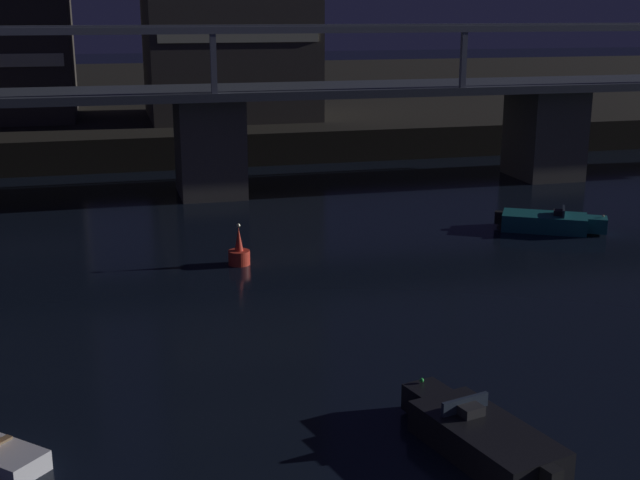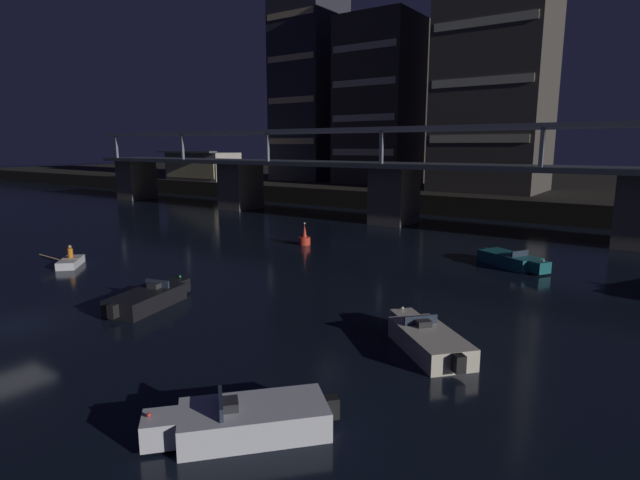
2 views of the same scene
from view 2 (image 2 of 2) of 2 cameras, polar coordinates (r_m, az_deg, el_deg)
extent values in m
plane|color=black|center=(25.48, -31.60, -8.37)|extent=(400.00, 400.00, 0.00)
cube|color=black|center=(95.87, 21.51, 5.98)|extent=(240.00, 80.00, 2.20)
cube|color=#605B51|center=(78.71, -20.12, 6.45)|extent=(3.60, 4.40, 5.55)
cube|color=#605B51|center=(62.73, -9.00, 6.06)|extent=(3.60, 4.40, 5.55)
cube|color=#605B51|center=(50.52, 8.43, 5.01)|extent=(3.60, 4.40, 5.55)
cube|color=#3D424C|center=(50.32, 8.53, 8.41)|extent=(89.78, 6.40, 0.45)
cube|color=slate|center=(47.74, 7.04, 12.45)|extent=(89.78, 0.36, 0.36)
cube|color=slate|center=(52.92, 10.07, 12.18)|extent=(89.78, 0.36, 0.36)
cube|color=slate|center=(76.94, -22.14, 9.84)|extent=(0.30, 0.30, 3.20)
cube|color=slate|center=(65.69, -15.38, 10.23)|extent=(0.30, 0.30, 3.20)
cube|color=slate|center=(55.69, -5.99, 10.55)|extent=(0.30, 0.30, 3.20)
cube|color=slate|center=(47.71, 7.00, 10.53)|extent=(0.30, 0.30, 3.20)
cube|color=slate|center=(42.92, 23.90, 9.72)|extent=(0.30, 0.30, 3.20)
cube|color=#282833|center=(84.15, -1.26, 17.50)|extent=(9.54, 9.62, 31.02)
cube|color=beige|center=(79.68, -3.34, 11.16)|extent=(8.77, 0.10, 0.90)
cube|color=beige|center=(79.98, -3.39, 15.61)|extent=(8.77, 0.10, 0.90)
cube|color=beige|center=(80.76, -3.44, 20.00)|extent=(8.77, 0.10, 0.90)
cube|color=beige|center=(82.01, -3.49, 24.28)|extent=(8.77, 0.10, 0.90)
cube|color=#38332D|center=(76.39, 7.50, 15.12)|extent=(10.52, 13.29, 23.08)
cube|color=beige|center=(70.30, 4.79, 9.93)|extent=(9.68, 0.10, 0.90)
cube|color=beige|center=(70.40, 4.85, 13.69)|extent=(9.68, 0.10, 0.90)
cube|color=beige|center=(70.80, 4.91, 17.42)|extent=(9.68, 0.10, 0.90)
cube|color=beige|center=(71.50, 4.97, 21.09)|extent=(9.68, 0.10, 0.90)
cube|color=#38332D|center=(78.24, 7.73, 23.80)|extent=(7.36, 9.30, 0.60)
cube|color=#423D38|center=(66.59, 19.44, 18.85)|extent=(12.34, 11.07, 31.23)
cube|color=beige|center=(60.48, 17.41, 10.93)|extent=(11.35, 0.10, 0.90)
cube|color=beige|center=(60.88, 17.75, 16.81)|extent=(11.35, 0.10, 0.90)
cube|color=beige|center=(61.92, 18.10, 22.55)|extent=(11.35, 0.10, 0.90)
cube|color=#B2AD9E|center=(85.21, -13.07, 8.18)|extent=(12.00, 6.00, 4.40)
cube|color=#EAD88C|center=(83.22, -14.63, 7.75)|extent=(11.20, 0.10, 2.64)
cube|color=#4C4C51|center=(82.79, -15.02, 9.66)|extent=(12.40, 1.60, 0.30)
cube|color=beige|center=(19.52, 12.40, -11.28)|extent=(4.12, 3.93, 0.80)
cube|color=beige|center=(21.54, 9.59, -8.92)|extent=(1.33, 1.34, 0.70)
cube|color=#283342|center=(20.03, 11.40, -8.89)|extent=(0.97, 1.08, 0.36)
cube|color=#262628|center=(19.84, 11.70, -9.28)|extent=(0.67, 0.68, 0.24)
cube|color=black|center=(17.73, 15.52, -13.39)|extent=(0.51, 0.51, 0.60)
sphere|color=beige|center=(21.62, 9.36, -7.63)|extent=(0.12, 0.12, 0.12)
cube|color=black|center=(25.46, -19.14, -6.42)|extent=(2.70, 4.23, 0.80)
cube|color=black|center=(27.24, -15.90, -5.02)|extent=(1.18, 1.11, 0.70)
cube|color=#283342|center=(25.93, -18.01, -4.71)|extent=(1.33, 0.43, 0.36)
cube|color=#262628|center=(25.76, -18.35, -4.97)|extent=(0.64, 0.52, 0.24)
cube|color=black|center=(23.91, -22.48, -7.49)|extent=(0.44, 0.44, 0.60)
sphere|color=#33D84C|center=(27.33, -15.63, -4.02)|extent=(0.12, 0.12, 0.12)
cube|color=#196066|center=(34.56, 20.70, -2.11)|extent=(4.29, 3.51, 0.80)
cube|color=#196066|center=(32.97, 23.68, -2.82)|extent=(1.27, 1.31, 0.70)
cube|color=#283342|center=(33.87, 21.78, -1.43)|extent=(0.76, 1.22, 0.36)
cube|color=#262628|center=(34.05, 21.47, -1.45)|extent=(0.63, 0.68, 0.24)
cube|color=black|center=(36.03, 18.27, -1.30)|extent=(0.49, 0.49, 0.60)
sphere|color=beige|center=(32.72, 24.06, -2.18)|extent=(0.12, 0.12, 0.12)
cube|color=silver|center=(14.34, -7.53, -19.60)|extent=(3.96, 4.11, 0.80)
cube|color=silver|center=(14.35, -17.74, -19.79)|extent=(1.34, 1.33, 0.70)
cube|color=#283342|center=(14.03, -11.22, -17.75)|extent=(1.07, 0.98, 0.36)
cube|color=#262628|center=(14.06, -10.14, -17.91)|extent=(0.68, 0.67, 0.24)
cube|color=black|center=(14.60, 1.38, -18.47)|extent=(0.51, 0.51, 0.60)
sphere|color=red|center=(14.17, -18.90, -18.29)|extent=(0.12, 0.12, 0.12)
cylinder|color=red|center=(39.31, -1.76, -0.10)|extent=(0.90, 0.90, 0.60)
cone|color=red|center=(39.17, -1.77, 1.05)|extent=(0.36, 0.36, 1.00)
sphere|color=#F2EAB2|center=(39.08, -1.78, 1.89)|extent=(0.16, 0.16, 0.16)
cube|color=silver|center=(36.08, -26.49, -2.29)|extent=(2.63, 2.60, 0.48)
cube|color=#7F6647|center=(36.02, -26.52, -1.87)|extent=(0.83, 0.85, 0.06)
cylinder|color=orange|center=(36.06, -26.52, -1.33)|extent=(0.32, 0.32, 0.60)
sphere|color=tan|center=(35.98, -26.58, -0.69)|extent=(0.22, 0.22, 0.22)
cylinder|color=olive|center=(36.31, -28.12, -1.81)|extent=(1.09, 1.13, 0.59)
camera|label=1|loc=(28.47, -60.89, 10.62)|focal=47.22mm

